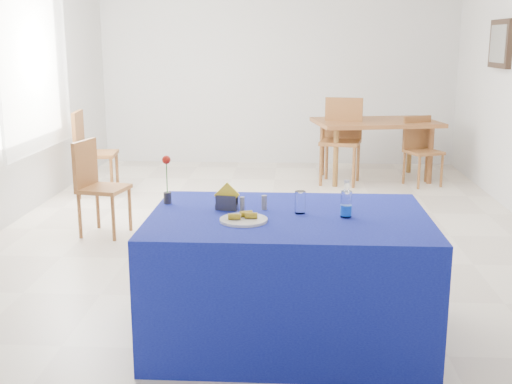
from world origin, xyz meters
The scene contains 20 objects.
floor centered at (0.00, 0.00, 0.00)m, with size 7.00×7.00×0.00m, color beige.
room_shell centered at (0.00, 0.00, 1.75)m, with size 7.00×7.00×7.00m.
window_pane centered at (-2.47, 0.80, 1.55)m, with size 0.04×1.50×1.60m, color white.
curtain centered at (-2.40, 0.80, 1.55)m, with size 0.04×1.75×1.85m, color white.
picture_frame centered at (2.47, 1.60, 1.70)m, with size 0.06×0.64×0.52m, color black.
picture_art centered at (2.44, 1.60, 1.70)m, with size 0.02×0.52×0.40m, color #998C66.
plate centered at (-0.05, -2.28, 0.77)m, with size 0.27×0.27×0.01m, color silver.
drinking_glass centered at (0.27, -2.10, 0.82)m, with size 0.06×0.06×0.13m, color white.
salt_shaker centered at (-0.07, -2.07, 0.80)m, with size 0.03×0.03×0.09m, color slate.
pepper_shaker centered at (0.05, -2.02, 0.80)m, with size 0.03×0.03×0.09m, color slate.
blue_table centered at (0.20, -2.13, 0.38)m, with size 1.60×1.10×0.76m.
water_bottle centered at (0.52, -2.16, 0.83)m, with size 0.07×0.07×0.21m.
napkin_holder centered at (-0.16, -2.04, 0.81)m, with size 0.15×0.08×0.17m.
rose_vase centered at (-0.54, -1.91, 0.91)m, with size 0.05×0.05×0.30m.
oak_table centered at (1.27, 2.44, 0.68)m, with size 1.65×1.23×0.76m.
chair_bg_left centered at (0.83, 2.25, 0.60)m, with size 0.56×0.56×1.04m.
chair_bg_right centered at (1.78, 2.17, 0.48)m, with size 0.49×0.49×0.84m.
chair_win_a centered at (-1.56, -0.11, 0.50)m, with size 0.46×0.46×0.86m.
chair_win_b centered at (-2.09, 1.38, 0.56)m, with size 0.47×0.47×0.97m.
banana_pieces centered at (-0.05, -2.28, 0.79)m, with size 0.16×0.11×0.03m.
Camera 1 is at (0.21, -5.69, 1.73)m, focal length 45.00 mm.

